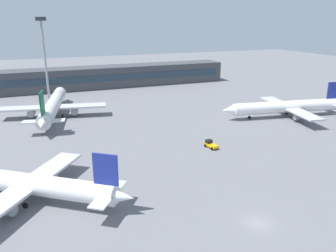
% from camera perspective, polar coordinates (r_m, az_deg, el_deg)
% --- Properties ---
extents(ground_plane, '(400.00, 400.00, 0.00)m').
position_cam_1_polar(ground_plane, '(85.24, -1.14, -2.06)').
color(ground_plane, slate).
extents(terminal_building, '(110.52, 12.13, 9.00)m').
position_cam_1_polar(terminal_building, '(151.31, -10.93, 8.10)').
color(terminal_building, '#3F4247').
rests_on(terminal_building, ground_plane).
extents(airplane_near, '(33.06, 26.64, 9.69)m').
position_cam_1_polar(airplane_near, '(61.26, -23.41, -8.80)').
color(airplane_near, white).
rests_on(airplane_near, ground_plane).
extents(airplane_mid, '(40.84, 28.76, 10.13)m').
position_cam_1_polar(airplane_mid, '(109.10, 19.19, 3.05)').
color(airplane_mid, white).
rests_on(airplane_mid, ground_plane).
extents(airplane_far, '(31.95, 45.24, 11.26)m').
position_cam_1_polar(airplane_far, '(109.53, -18.74, 3.34)').
color(airplane_far, silver).
rests_on(airplane_far, ground_plane).
extents(baggage_tug_yellow, '(2.37, 3.82, 1.75)m').
position_cam_1_polar(baggage_tug_yellow, '(79.46, 7.18, -3.09)').
color(baggage_tug_yellow, '#F2B20C').
rests_on(baggage_tug_yellow, ground_plane).
extents(floodlight_tower_west, '(3.20, 0.80, 29.26)m').
position_cam_1_polar(floodlight_tower_west, '(118.34, -20.02, 10.76)').
color(floodlight_tower_west, gray).
rests_on(floodlight_tower_west, ground_plane).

